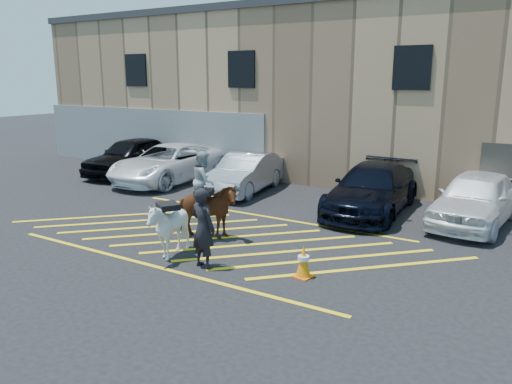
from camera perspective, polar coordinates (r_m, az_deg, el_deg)
The scene contains 12 objects.
ground at distance 13.95m, azimuth -3.48°, elevation -4.94°, with size 90.00×90.00×0.00m, color black.
car_black_suv at distance 23.05m, azimuth -14.06°, elevation 4.00°, with size 1.97×4.90×1.67m, color black.
car_white_pickup at distance 21.13m, azimuth -9.91°, elevation 3.25°, with size 2.58×5.60×1.56m, color white.
car_silver_sedan at distance 18.94m, azimuth -1.22°, elevation 2.17°, with size 1.55×4.44×1.46m, color #91959E.
car_blue_suv at distance 16.51m, azimuth 13.14°, elevation 0.34°, with size 2.16×5.30×1.54m, color black.
car_white_suv at distance 16.09m, azimuth 23.79°, elevation -0.69°, with size 1.87×4.65×1.59m, color white.
handler at distance 11.44m, azimuth -6.07°, elevation -4.14°, with size 0.68×0.45×1.88m, color black.
warehouse at distance 24.10m, azimuth 13.25°, elevation 11.16°, with size 32.42×10.20×7.30m.
hatching_zone at distance 13.72m, azimuth -4.20°, elevation -5.25°, with size 12.60×5.12×0.01m.
mounted_bay at distance 13.46m, azimuth -5.91°, elevation -1.37°, with size 2.00×1.52×2.40m.
saddled_white at distance 12.24m, azimuth -9.94°, elevation -4.11°, with size 1.70×1.74×1.45m.
traffic_cone at distance 11.05m, azimuth 5.45°, elevation -7.89°, with size 0.44×0.44×0.73m.
Camera 1 is at (7.65, -10.85, 4.31)m, focal length 35.00 mm.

